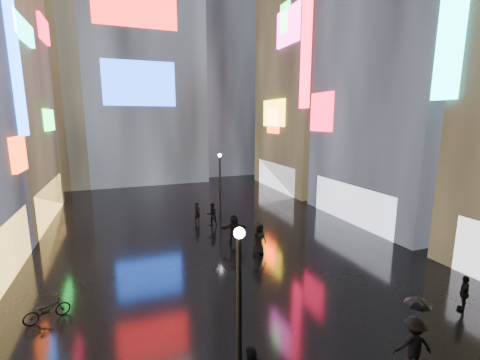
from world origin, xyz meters
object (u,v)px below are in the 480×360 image
lamp_near (239,306)px  bicycle (47,310)px  lamp_far (220,181)px  pedestrian_3 (464,293)px

lamp_near → bicycle: 8.93m
lamp_near → lamp_far: (4.83, 17.72, 0.00)m
lamp_far → pedestrian_3: bearing=-71.8°
lamp_far → pedestrian_3: 17.94m
pedestrian_3 → bicycle: (-16.38, 5.34, -0.33)m
lamp_far → bicycle: bearing=-133.0°
lamp_far → pedestrian_3: size_ratio=3.34×
lamp_near → lamp_far: size_ratio=1.00×
pedestrian_3 → bicycle: pedestrian_3 is taller
lamp_near → bicycle: bearing=134.2°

